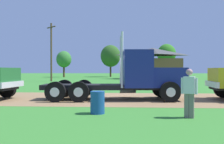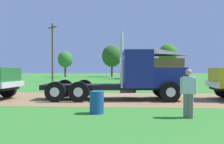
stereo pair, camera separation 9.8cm
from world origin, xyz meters
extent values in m
plane|color=#39822F|center=(0.00, 0.00, 0.00)|extent=(200.00, 200.00, 0.00)
cube|color=#93714C|center=(0.00, 0.00, 0.00)|extent=(120.00, 6.49, 0.01)
cube|color=black|center=(-0.52, -0.46, 0.74)|extent=(8.25, 1.99, 0.28)
cube|color=navy|center=(2.61, -0.28, 1.30)|extent=(2.01, 2.12, 1.11)
cube|color=silver|center=(3.61, -0.23, 0.92)|extent=(0.28, 2.21, 0.32)
cube|color=navy|center=(0.87, -0.38, 1.79)|extent=(1.70, 2.39, 2.09)
cube|color=#2D3D4C|center=(1.68, -0.34, 2.20)|extent=(0.15, 1.92, 0.92)
cylinder|color=silver|center=(-0.08, 0.48, 2.28)|extent=(0.14, 0.14, 3.07)
cylinder|color=silver|center=(0.02, -1.34, 2.28)|extent=(0.14, 0.14, 3.07)
cylinder|color=silver|center=(0.35, 0.60, 0.52)|extent=(1.03, 0.58, 0.52)
cylinder|color=black|center=(2.45, 0.86, 0.55)|extent=(1.12, 0.36, 1.10)
cylinder|color=silver|center=(2.44, 1.02, 0.55)|extent=(0.50, 0.07, 0.50)
cylinder|color=black|center=(2.58, -1.44, 0.55)|extent=(1.12, 0.36, 1.10)
cylinder|color=silver|center=(2.59, -1.60, 0.55)|extent=(0.50, 0.07, 0.50)
cylinder|color=black|center=(-3.67, 0.52, 0.55)|extent=(1.12, 0.36, 1.10)
cylinder|color=silver|center=(-3.68, 0.68, 0.55)|extent=(0.50, 0.07, 0.50)
cylinder|color=black|center=(-3.54, -1.78, 0.55)|extent=(1.12, 0.36, 1.10)
cylinder|color=silver|center=(-3.53, -1.94, 0.55)|extent=(0.50, 0.07, 0.50)
cylinder|color=black|center=(-2.42, 0.59, 0.55)|extent=(1.12, 0.36, 1.10)
cylinder|color=silver|center=(-2.43, 0.75, 0.55)|extent=(0.50, 0.07, 0.50)
cylinder|color=black|center=(-2.29, -1.71, 0.55)|extent=(1.12, 0.36, 1.10)
cylinder|color=silver|center=(-2.28, -1.87, 0.55)|extent=(0.50, 0.07, 0.50)
cube|color=silver|center=(5.17, -0.29, 0.91)|extent=(0.33, 2.26, 0.32)
cylinder|color=black|center=(6.26, 0.81, 0.54)|extent=(1.10, 0.38, 1.08)
cylinder|color=silver|center=(6.28, 0.97, 0.54)|extent=(0.49, 0.08, 0.49)
cube|color=silver|center=(-6.21, -1.16, 0.91)|extent=(0.31, 2.27, 0.32)
cylinder|color=black|center=(-7.18, 0.09, 0.54)|extent=(1.09, 0.37, 1.07)
cylinder|color=silver|center=(-7.17, 0.25, 0.54)|extent=(0.48, 0.07, 0.48)
cube|color=silver|center=(2.50, -5.36, 1.18)|extent=(0.46, 0.39, 0.62)
sphere|color=#B67C82|center=(2.50, -5.36, 1.65)|extent=(0.24, 0.24, 0.24)
cube|color=slate|center=(2.58, -5.39, 0.44)|extent=(0.22, 0.23, 0.87)
cube|color=slate|center=(2.43, -5.33, 0.44)|extent=(0.22, 0.23, 0.87)
cylinder|color=silver|center=(2.73, -5.45, 1.15)|extent=(0.10, 0.10, 0.59)
cylinder|color=silver|center=(2.28, -5.27, 1.15)|extent=(0.10, 0.10, 0.59)
cylinder|color=#19478C|center=(-0.91, -4.78, 0.44)|extent=(0.56, 0.56, 0.89)
cube|color=brown|center=(5.48, 30.49, 1.91)|extent=(10.35, 6.56, 3.82)
pyramid|color=#464646|center=(5.48, 30.49, 5.21)|extent=(10.86, 6.88, 1.39)
cube|color=black|center=(4.25, 27.47, 1.10)|extent=(1.80, 0.21, 2.20)
cylinder|color=brown|center=(-10.85, 19.72, 4.34)|extent=(0.26, 0.26, 8.69)
cube|color=brown|center=(-10.85, 19.72, 8.09)|extent=(1.76, 1.54, 0.14)
cylinder|color=#513823|center=(-14.20, 39.03, 1.40)|extent=(0.44, 0.44, 2.80)
ellipsoid|color=#357731|center=(-14.20, 39.03, 4.21)|extent=(3.51, 3.51, 3.86)
cylinder|color=#513823|center=(-3.41, 42.04, 1.59)|extent=(0.44, 0.44, 3.17)
ellipsoid|color=#2E5A20|center=(-3.41, 42.04, 5.12)|extent=(4.87, 4.87, 5.36)
cylinder|color=#513823|center=(10.15, 42.08, 1.87)|extent=(0.44, 0.44, 3.75)
ellipsoid|color=#30781E|center=(10.15, 42.08, 5.53)|extent=(4.44, 4.44, 4.89)
camera|label=1|loc=(0.19, -13.75, 1.74)|focal=36.61mm
camera|label=2|loc=(0.29, -13.74, 1.74)|focal=36.61mm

